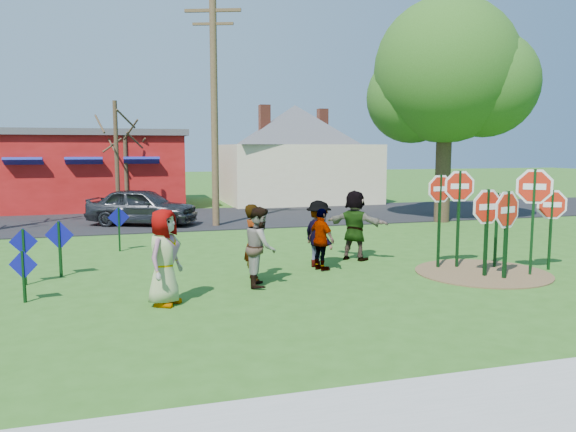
% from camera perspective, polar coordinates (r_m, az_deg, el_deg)
% --- Properties ---
extents(ground, '(120.00, 120.00, 0.00)m').
position_cam_1_polar(ground, '(13.38, 0.50, -6.11)').
color(ground, '#2D5B1A').
rests_on(ground, ground).
extents(sidewalk, '(22.00, 1.80, 0.08)m').
position_cam_1_polar(sidewalk, '(7.13, 18.25, -18.14)').
color(sidewalk, '#9E9E99').
rests_on(sidewalk, ground).
extents(road, '(120.00, 7.50, 0.04)m').
position_cam_1_polar(road, '(24.46, -7.25, -0.17)').
color(road, black).
rests_on(road, ground).
extents(dirt_patch, '(3.20, 3.20, 0.03)m').
position_cam_1_polar(dirt_patch, '(14.45, 19.14, -5.45)').
color(dirt_patch, brown).
rests_on(dirt_patch, ground).
extents(red_building, '(9.40, 7.69, 3.90)m').
position_cam_1_polar(red_building, '(30.55, -19.52, 4.56)').
color(red_building, maroon).
rests_on(red_building, ground).
extents(cream_house, '(9.40, 9.40, 6.50)m').
position_cam_1_polar(cream_house, '(31.85, 0.70, 6.76)').
color(cream_house, beige).
rests_on(cream_house, ground).
extents(stop_sign_a, '(1.12, 0.12, 2.22)m').
position_cam_1_polar(stop_sign_a, '(13.83, 19.56, 0.23)').
color(stop_sign_a, black).
rests_on(stop_sign_a, ground).
extents(stop_sign_b, '(0.94, 0.07, 2.48)m').
position_cam_1_polar(stop_sign_b, '(14.45, 15.18, 1.84)').
color(stop_sign_b, black).
rests_on(stop_sign_b, ground).
extents(stop_sign_c, '(0.92, 0.68, 2.69)m').
position_cam_1_polar(stop_sign_c, '(14.34, 23.70, 1.74)').
color(stop_sign_c, black).
rests_on(stop_sign_c, ground).
extents(stop_sign_d, '(0.85, 0.44, 2.04)m').
position_cam_1_polar(stop_sign_d, '(14.96, 20.46, 0.41)').
color(stop_sign_d, black).
rests_on(stop_sign_d, ground).
extents(stop_sign_e, '(1.13, 0.39, 2.21)m').
position_cam_1_polar(stop_sign_e, '(13.74, 21.34, -0.01)').
color(stop_sign_e, black).
rests_on(stop_sign_e, ground).
extents(stop_sign_f, '(0.94, 0.39, 2.13)m').
position_cam_1_polar(stop_sign_f, '(15.27, 25.21, 0.55)').
color(stop_sign_f, black).
rests_on(stop_sign_f, ground).
extents(stop_sign_g, '(1.04, 0.21, 2.60)m').
position_cam_1_polar(stop_sign_g, '(14.64, 16.99, 1.92)').
color(stop_sign_g, black).
rests_on(stop_sign_g, ground).
extents(blue_diamond_a, '(0.55, 0.20, 1.05)m').
position_cam_1_polar(blue_diamond_a, '(12.15, -25.29, -5.02)').
color(blue_diamond_a, black).
rests_on(blue_diamond_a, ground).
extents(blue_diamond_b, '(0.60, 0.06, 1.27)m').
position_cam_1_polar(blue_diamond_b, '(13.65, -25.25, -3.12)').
color(blue_diamond_b, black).
rests_on(blue_diamond_b, ground).
extents(blue_diamond_c, '(0.66, 0.22, 1.34)m').
position_cam_1_polar(blue_diamond_c, '(14.20, -22.18, -2.47)').
color(blue_diamond_c, black).
rests_on(blue_diamond_c, ground).
extents(blue_diamond_d, '(0.61, 0.09, 1.31)m').
position_cam_1_polar(blue_diamond_d, '(17.13, -16.80, -0.75)').
color(blue_diamond_d, black).
rests_on(blue_diamond_d, ground).
extents(person_a, '(1.00, 1.09, 1.87)m').
position_cam_1_polar(person_a, '(11.04, -12.46, -4.11)').
color(person_a, '#3C407E').
rests_on(person_a, ground).
extents(person_b, '(0.45, 0.66, 1.75)m').
position_cam_1_polar(person_b, '(12.86, -3.53, -2.67)').
color(person_b, '#1C684E').
rests_on(person_b, ground).
extents(person_c, '(0.82, 0.97, 1.75)m').
position_cam_1_polar(person_c, '(12.29, -2.83, -3.12)').
color(person_c, brown).
rests_on(person_c, ground).
extents(person_d, '(0.85, 1.21, 1.71)m').
position_cam_1_polar(person_d, '(14.18, 3.13, -1.86)').
color(person_d, '#333438').
rests_on(person_d, ground).
extents(person_e, '(0.65, 0.98, 1.54)m').
position_cam_1_polar(person_e, '(13.86, 3.43, -2.41)').
color(person_e, '#452C5B').
rests_on(person_e, ground).
extents(person_f, '(1.61, 1.67, 1.90)m').
position_cam_1_polar(person_f, '(15.24, 6.82, -0.92)').
color(person_f, '#1C562D').
rests_on(person_f, ground).
extents(suv, '(4.55, 3.30, 1.44)m').
position_cam_1_polar(suv, '(22.50, -14.58, 0.95)').
color(suv, '#313237').
rests_on(suv, road).
extents(utility_pole, '(2.03, 0.83, 8.66)m').
position_cam_1_polar(utility_pole, '(21.76, -7.50, 10.92)').
color(utility_pole, '#4C3823').
rests_on(utility_pole, ground).
extents(leafy_tree, '(6.31, 5.76, 8.97)m').
position_cam_1_polar(leafy_tree, '(23.97, 16.07, 13.26)').
color(leafy_tree, '#382819').
rests_on(leafy_tree, ground).
extents(bare_tree_east, '(1.80, 1.80, 3.84)m').
position_cam_1_polar(bare_tree_east, '(26.97, -16.17, 5.52)').
color(bare_tree_east, '#382819').
rests_on(bare_tree_east, ground).
extents(bare_tree_extra, '(1.80, 1.80, 4.97)m').
position_cam_1_polar(bare_tree_extra, '(24.62, -17.06, 7.08)').
color(bare_tree_extra, '#382819').
rests_on(bare_tree_extra, ground).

